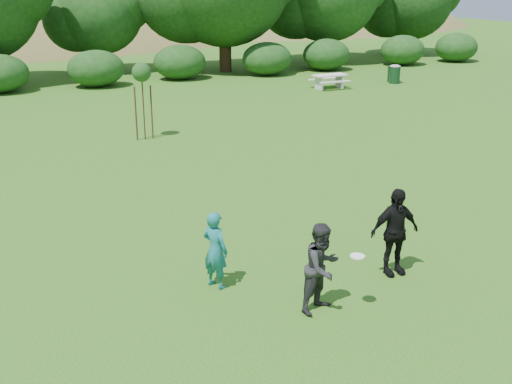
# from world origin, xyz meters

# --- Properties ---
(ground) EXTENTS (120.00, 120.00, 0.00)m
(ground) POSITION_xyz_m (0.00, 0.00, 0.00)
(ground) COLOR #19470C
(ground) RESTS_ON ground
(player_teal) EXTENTS (0.59, 0.68, 1.57)m
(player_teal) POSITION_xyz_m (-1.84, 1.03, 0.79)
(player_teal) COLOR #17666A
(player_teal) RESTS_ON ground
(player_grey) EXTENTS (0.99, 0.89, 1.70)m
(player_grey) POSITION_xyz_m (-0.45, -0.67, 0.85)
(player_grey) COLOR #252528
(player_grey) RESTS_ON ground
(player_black) EXTENTS (1.12, 0.54, 1.85)m
(player_black) POSITION_xyz_m (1.67, -0.02, 0.92)
(player_black) COLOR black
(player_black) RESTS_ON ground
(trash_can_near) EXTENTS (0.60, 0.60, 0.90)m
(trash_can_near) POSITION_xyz_m (16.95, 20.02, 0.45)
(trash_can_near) COLOR #123316
(trash_can_near) RESTS_ON ground
(frisbee) EXTENTS (0.27, 0.27, 0.03)m
(frisbee) POSITION_xyz_m (0.09, -0.98, 1.09)
(frisbee) COLOR white
(frisbee) RESTS_ON ground
(sapling) EXTENTS (0.70, 0.70, 2.85)m
(sapling) POSITION_xyz_m (0.34, 13.19, 2.42)
(sapling) COLOR #372215
(sapling) RESTS_ON ground
(picnic_table) EXTENTS (1.80, 1.48, 0.76)m
(picnic_table) POSITION_xyz_m (12.47, 19.64, 0.52)
(picnic_table) COLOR silver
(picnic_table) RESTS_ON ground
(trash_can_lidded) EXTENTS (0.60, 0.60, 1.05)m
(trash_can_lidded) POSITION_xyz_m (16.69, 19.51, 0.54)
(trash_can_lidded) COLOR #13341D
(trash_can_lidded) RESTS_ON ground
(hillside) EXTENTS (150.00, 72.00, 52.00)m
(hillside) POSITION_xyz_m (-0.56, 68.45, -11.97)
(hillside) COLOR olive
(hillside) RESTS_ON ground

